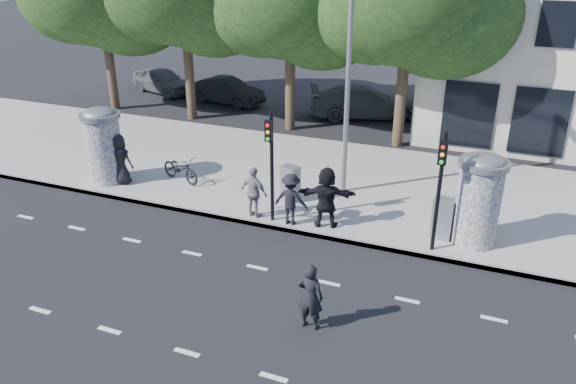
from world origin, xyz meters
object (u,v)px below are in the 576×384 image
at_px(traffic_pole_near, 271,157).
at_px(ped_a, 120,159).
at_px(ped_f, 326,197).
at_px(car_mid, 227,91).
at_px(cabinet_left, 290,183).
at_px(ped_e, 254,192).
at_px(ped_d, 291,199).
at_px(car_right, 364,102).
at_px(bicycle, 181,169).
at_px(traffic_pole_far, 440,181).
at_px(man_road, 310,297).
at_px(ad_column_left, 104,143).
at_px(cabinet_right, 443,218).
at_px(street_lamp, 349,53).
at_px(ad_column_right, 479,197).
at_px(car_left, 163,80).

relative_size(traffic_pole_near, ped_a, 1.92).
bearing_deg(ped_f, car_mid, -65.23).
bearing_deg(ped_f, ped_a, -17.25).
bearing_deg(cabinet_left, ped_e, -93.68).
relative_size(ped_d, car_mid, 0.40).
height_order(ped_f, car_right, ped_f).
distance_m(ped_d, bicycle, 5.03).
bearing_deg(car_right, ped_e, 155.09).
bearing_deg(cabinet_left, traffic_pole_far, -1.61).
xyz_separation_m(ped_d, cabinet_left, (-0.62, 1.55, -0.22)).
relative_size(traffic_pole_near, man_road, 2.09).
relative_size(ped_d, ped_f, 0.86).
height_order(ad_column_left, car_mid, ad_column_left).
distance_m(ad_column_left, traffic_pole_near, 6.67).
distance_m(ped_f, cabinet_left, 2.14).
distance_m(ped_a, cabinet_right, 10.94).
height_order(cabinet_right, car_right, car_right).
distance_m(ped_a, car_mid, 11.08).
relative_size(street_lamp, man_road, 4.92).
bearing_deg(ped_e, ad_column_right, -159.05).
bearing_deg(ad_column_left, cabinet_right, 0.67).
height_order(traffic_pole_far, car_mid, traffic_pole_far).
height_order(ad_column_right, car_right, ad_column_right).
distance_m(cabinet_right, car_mid, 16.53).
bearing_deg(bicycle, traffic_pole_near, -92.44).
relative_size(traffic_pole_near, bicycle, 1.93).
distance_m(ad_column_right, cabinet_right, 1.16).
bearing_deg(ped_d, car_right, -86.12).
bearing_deg(ad_column_left, car_right, 60.91).
bearing_deg(ped_d, ad_column_left, -5.57).
bearing_deg(car_right, ped_f, 165.86).
height_order(street_lamp, ped_d, street_lamp).
bearing_deg(car_right, traffic_pole_far, 179.50).
xyz_separation_m(cabinet_right, car_mid, (-12.48, 10.84, -0.09)).
xyz_separation_m(bicycle, car_left, (-7.75, 10.78, 0.07)).
height_order(ad_column_left, car_left, ad_column_left).
height_order(ped_a, car_left, ped_a).
bearing_deg(cabinet_right, ped_d, -161.67).
relative_size(ad_column_right, cabinet_left, 2.27).
height_order(ad_column_left, cabinet_left, ad_column_left).
bearing_deg(ped_e, ped_f, -160.72).
relative_size(man_road, cabinet_right, 1.34).
bearing_deg(cabinet_right, bicycle, -176.80).
height_order(ad_column_left, car_right, ad_column_left).
bearing_deg(traffic_pole_near, ad_column_right, 8.89).
bearing_deg(ped_e, cabinet_right, -158.56).
bearing_deg(car_left, ad_column_left, -136.19).
bearing_deg(cabinet_right, street_lamp, 158.62).
bearing_deg(car_mid, cabinet_right, -121.63).
height_order(man_road, bicycle, man_road).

